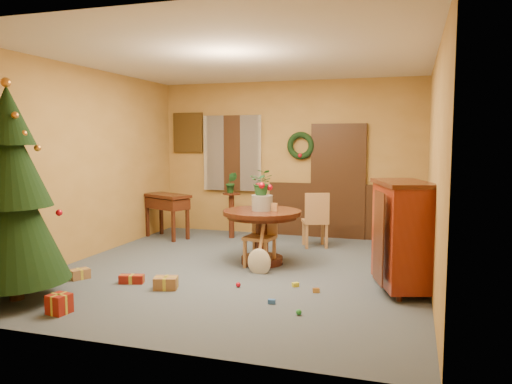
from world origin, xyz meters
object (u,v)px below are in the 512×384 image
at_px(dining_table, 262,226).
at_px(sideboard, 402,233).
at_px(christmas_tree, 12,197).
at_px(writing_desk, 167,205).
at_px(chair_near, 262,232).

height_order(dining_table, sideboard, sideboard).
height_order(dining_table, christmas_tree, christmas_tree).
distance_m(dining_table, sideboard, 2.12).
xyz_separation_m(writing_desk, sideboard, (4.20, -2.08, 0.10)).
distance_m(chair_near, sideboard, 2.06).
relative_size(dining_table, writing_desk, 1.12).
distance_m(christmas_tree, writing_desk, 3.78).
xyz_separation_m(chair_near, sideboard, (1.94, -0.66, 0.22)).
bearing_deg(sideboard, writing_desk, 153.61).
distance_m(chair_near, christmas_tree, 3.28).
bearing_deg(dining_table, chair_near, -75.70).
bearing_deg(christmas_tree, dining_table, 48.08).
xyz_separation_m(dining_table, writing_desk, (-2.23, 1.31, 0.06)).
bearing_deg(christmas_tree, sideboard, 21.76).
xyz_separation_m(christmas_tree, sideboard, (4.15, 1.66, -0.47)).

